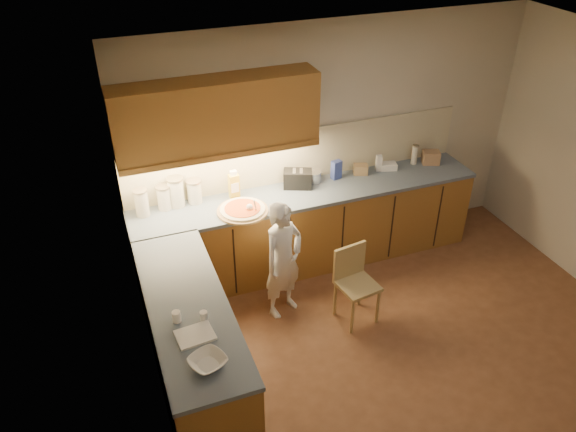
{
  "coord_description": "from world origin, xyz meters",
  "views": [
    {
      "loc": [
        -2.39,
        -3.02,
        3.87
      ],
      "look_at": [
        -0.8,
        1.2,
        1.0
      ],
      "focal_mm": 35.0,
      "sensor_mm": 36.0,
      "label": 1
    }
  ],
  "objects_px": {
    "pizza_on_board": "(243,210)",
    "child": "(283,260)",
    "wooden_chair": "(354,279)",
    "toaster": "(298,179)",
    "oil_jug": "(234,185)"
  },
  "relations": [
    {
      "from": "wooden_chair",
      "to": "toaster",
      "type": "xyz_separation_m",
      "value": [
        -0.16,
        1.11,
        0.56
      ]
    },
    {
      "from": "wooden_chair",
      "to": "pizza_on_board",
      "type": "bearing_deg",
      "value": 127.24
    },
    {
      "from": "pizza_on_board",
      "to": "wooden_chair",
      "type": "xyz_separation_m",
      "value": [
        0.85,
        -0.83,
        -0.49
      ]
    },
    {
      "from": "toaster",
      "to": "wooden_chair",
      "type": "bearing_deg",
      "value": -59.59
    },
    {
      "from": "wooden_chair",
      "to": "toaster",
      "type": "bearing_deg",
      "value": 89.49
    },
    {
      "from": "wooden_chair",
      "to": "toaster",
      "type": "height_order",
      "value": "toaster"
    },
    {
      "from": "pizza_on_board",
      "to": "oil_jug",
      "type": "relative_size",
      "value": 1.66
    },
    {
      "from": "pizza_on_board",
      "to": "child",
      "type": "relative_size",
      "value": 0.41
    },
    {
      "from": "child",
      "to": "oil_jug",
      "type": "distance_m",
      "value": 0.96
    },
    {
      "from": "oil_jug",
      "to": "toaster",
      "type": "height_order",
      "value": "oil_jug"
    },
    {
      "from": "child",
      "to": "toaster",
      "type": "height_order",
      "value": "child"
    },
    {
      "from": "pizza_on_board",
      "to": "toaster",
      "type": "bearing_deg",
      "value": 22.04
    },
    {
      "from": "pizza_on_board",
      "to": "child",
      "type": "xyz_separation_m",
      "value": [
        0.24,
        -0.51,
        -0.32
      ]
    },
    {
      "from": "oil_jug",
      "to": "wooden_chair",
      "type": "bearing_deg",
      "value": -53.15
    },
    {
      "from": "child",
      "to": "toaster",
      "type": "xyz_separation_m",
      "value": [
        0.46,
        0.79,
        0.39
      ]
    }
  ]
}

